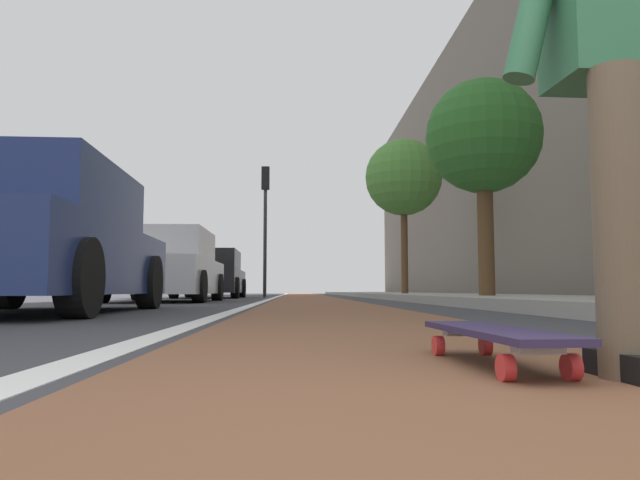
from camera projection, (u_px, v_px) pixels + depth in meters
ground_plane at (318, 304)px, 10.38m from camera, size 80.00×80.00×0.00m
bike_lane_paint at (305, 296)px, 24.32m from camera, size 56.00×1.84×0.00m
lane_stripe_white at (276, 297)px, 20.30m from camera, size 52.00×0.16×0.01m
sidewalk_curb at (418, 296)px, 18.49m from camera, size 52.00×3.20×0.14m
building_facade at (476, 159)px, 23.05m from camera, size 40.00×1.20×10.67m
skateboard at (493, 335)px, 1.79m from camera, size 0.85×0.24×0.11m
skater_person at (620, 46)px, 1.73m from camera, size 0.47×0.72×1.64m
parked_car_near at (37, 242)px, 6.07m from camera, size 4.29×2.03×1.49m
parked_car_mid at (166, 268)px, 12.26m from camera, size 4.23×2.03×1.47m
parked_car_far at (211, 275)px, 18.41m from camera, size 4.26×2.01×1.47m
traffic_light at (265, 207)px, 20.92m from camera, size 0.33×0.28×4.59m
street_tree_mid at (483, 138)px, 10.79m from camera, size 2.08×2.08×4.07m
street_tree_far at (404, 178)px, 18.81m from camera, size 2.42×2.42×5.01m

